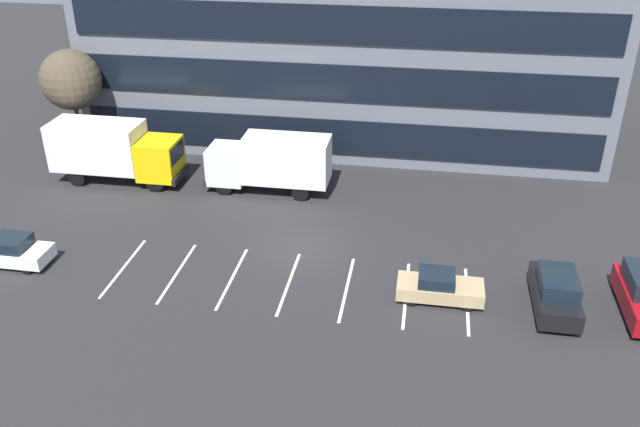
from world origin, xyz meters
TOP-DOWN VIEW (x-y plane):
  - ground_plane at (0.00, 0.00)m, footprint 120.00×120.00m
  - office_building at (0.00, 17.95)m, footprint 35.03×14.13m
  - lot_markings at (0.00, -3.42)m, footprint 16.94×5.40m
  - box_truck_white at (-3.11, 6.40)m, footprint 7.48×2.48m
  - box_truck_yellow at (-13.04, 6.21)m, footprint 8.12×2.69m
  - sedan_white at (-14.10, -3.95)m, footprint 4.17×1.75m
  - sedan_tan at (7.08, -3.55)m, footprint 3.93×1.64m
  - suv_black at (12.17, -3.51)m, footprint 1.81×4.28m
  - bare_tree at (-17.00, 9.45)m, footprint 3.91×3.91m

SIDE VIEW (x-z plane):
  - ground_plane at x=0.00m, z-range 0.00..0.00m
  - lot_markings at x=0.00m, z-range 0.00..0.01m
  - sedan_tan at x=7.08m, z-range -0.04..1.37m
  - sedan_white at x=-14.10m, z-range -0.04..1.45m
  - suv_black at x=12.17m, z-range -0.03..1.90m
  - box_truck_white at x=-3.11m, z-range 0.22..3.69m
  - box_truck_yellow at x=-13.04m, z-range 0.24..4.00m
  - bare_tree at x=-17.00m, z-range 1.69..9.02m
  - office_building at x=0.00m, z-range 0.00..18.00m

